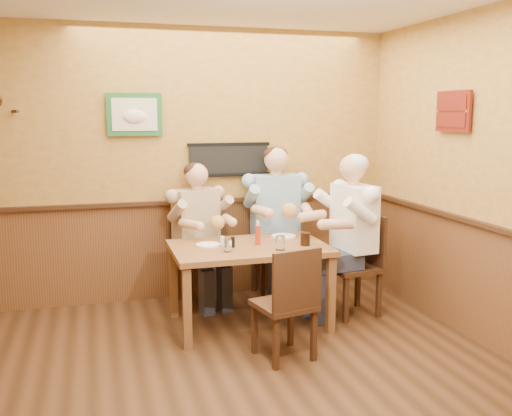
{
  "coord_description": "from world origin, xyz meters",
  "views": [
    {
      "loc": [
        -0.63,
        -3.36,
        1.94
      ],
      "look_at": [
        0.76,
        1.44,
        1.1
      ],
      "focal_mm": 40.0,
      "sensor_mm": 36.0,
      "label": 1
    }
  ],
  "objects_px": {
    "diner_white_elder": "(353,244)",
    "pepper_shaker": "(233,242)",
    "diner_blue_polo": "(275,230)",
    "dining_table": "(249,255)",
    "water_glass_left": "(228,246)",
    "hot_sauce_bottle": "(258,234)",
    "salt_shaker": "(222,241)",
    "chair_right_end": "(353,265)",
    "water_glass_mid": "(280,243)",
    "diner_tan_shirt": "(196,241)",
    "cola_tumbler": "(305,239)",
    "chair_back_left": "(197,259)",
    "chair_near_side": "(284,302)",
    "chair_back_right": "(275,249)"
  },
  "relations": [
    {
      "from": "diner_blue_polo",
      "to": "salt_shaker",
      "type": "height_order",
      "value": "diner_blue_polo"
    },
    {
      "from": "diner_tan_shirt",
      "to": "chair_near_side",
      "type": "bearing_deg",
      "value": -92.0
    },
    {
      "from": "chair_back_right",
      "to": "water_glass_mid",
      "type": "relative_size",
      "value": 8.0
    },
    {
      "from": "dining_table",
      "to": "cola_tumbler",
      "type": "xyz_separation_m",
      "value": [
        0.49,
        -0.14,
        0.15
      ]
    },
    {
      "from": "diner_tan_shirt",
      "to": "water_glass_left",
      "type": "bearing_deg",
      "value": -100.81
    },
    {
      "from": "chair_back_left",
      "to": "cola_tumbler",
      "type": "distance_m",
      "value": 1.28
    },
    {
      "from": "diner_tan_shirt",
      "to": "cola_tumbler",
      "type": "bearing_deg",
      "value": -64.45
    },
    {
      "from": "diner_tan_shirt",
      "to": "hot_sauce_bottle",
      "type": "xyz_separation_m",
      "value": [
        0.43,
        -0.77,
        0.2
      ]
    },
    {
      "from": "chair_near_side",
      "to": "hot_sauce_bottle",
      "type": "bearing_deg",
      "value": -102.83
    },
    {
      "from": "diner_white_elder",
      "to": "water_glass_mid",
      "type": "xyz_separation_m",
      "value": [
        -0.82,
        -0.23,
        0.11
      ]
    },
    {
      "from": "water_glass_mid",
      "to": "chair_back_left",
      "type": "bearing_deg",
      "value": 119.33
    },
    {
      "from": "chair_back_left",
      "to": "diner_tan_shirt",
      "type": "relative_size",
      "value": 0.7
    },
    {
      "from": "dining_table",
      "to": "chair_back_left",
      "type": "relative_size",
      "value": 1.54
    },
    {
      "from": "diner_white_elder",
      "to": "pepper_shaker",
      "type": "xyz_separation_m",
      "value": [
        -1.19,
        -0.02,
        0.1
      ]
    },
    {
      "from": "water_glass_mid",
      "to": "pepper_shaker",
      "type": "relative_size",
      "value": 1.34
    },
    {
      "from": "diner_white_elder",
      "to": "hot_sauce_bottle",
      "type": "distance_m",
      "value": 0.96
    },
    {
      "from": "chair_back_right",
      "to": "hot_sauce_bottle",
      "type": "xyz_separation_m",
      "value": [
        -0.42,
        -0.77,
        0.35
      ]
    },
    {
      "from": "diner_tan_shirt",
      "to": "water_glass_mid",
      "type": "distance_m",
      "value": 1.16
    },
    {
      "from": "diner_tan_shirt",
      "to": "pepper_shaker",
      "type": "bearing_deg",
      "value": -94.12
    },
    {
      "from": "salt_shaker",
      "to": "pepper_shaker",
      "type": "bearing_deg",
      "value": -38.77
    },
    {
      "from": "water_glass_left",
      "to": "pepper_shaker",
      "type": "bearing_deg",
      "value": 60.71
    },
    {
      "from": "diner_tan_shirt",
      "to": "salt_shaker",
      "type": "height_order",
      "value": "diner_tan_shirt"
    },
    {
      "from": "water_glass_left",
      "to": "cola_tumbler",
      "type": "bearing_deg",
      "value": 2.92
    },
    {
      "from": "water_glass_mid",
      "to": "diner_tan_shirt",
      "type": "bearing_deg",
      "value": 119.33
    },
    {
      "from": "diner_white_elder",
      "to": "water_glass_mid",
      "type": "relative_size",
      "value": 11.19
    },
    {
      "from": "chair_right_end",
      "to": "dining_table",
      "type": "bearing_deg",
      "value": -97.16
    },
    {
      "from": "chair_right_end",
      "to": "diner_tan_shirt",
      "type": "xyz_separation_m",
      "value": [
        -1.38,
        0.78,
        0.16
      ]
    },
    {
      "from": "diner_blue_polo",
      "to": "hot_sauce_bottle",
      "type": "relative_size",
      "value": 7.14
    },
    {
      "from": "diner_tan_shirt",
      "to": "water_glass_left",
      "type": "relative_size",
      "value": 12.29
    },
    {
      "from": "salt_shaker",
      "to": "water_glass_mid",
      "type": "bearing_deg",
      "value": -30.76
    },
    {
      "from": "chair_near_side",
      "to": "water_glass_left",
      "type": "distance_m",
      "value": 0.75
    },
    {
      "from": "chair_right_end",
      "to": "diner_blue_polo",
      "type": "relative_size",
      "value": 0.68
    },
    {
      "from": "pepper_shaker",
      "to": "chair_back_right",
      "type": "bearing_deg",
      "value": 50.48
    },
    {
      "from": "chair_right_end",
      "to": "diner_white_elder",
      "type": "relative_size",
      "value": 0.7
    },
    {
      "from": "dining_table",
      "to": "chair_right_end",
      "type": "bearing_deg",
      "value": -0.58
    },
    {
      "from": "dining_table",
      "to": "water_glass_left",
      "type": "height_order",
      "value": "water_glass_left"
    },
    {
      "from": "chair_near_side",
      "to": "water_glass_left",
      "type": "height_order",
      "value": "chair_near_side"
    },
    {
      "from": "dining_table",
      "to": "diner_blue_polo",
      "type": "relative_size",
      "value": 0.98
    },
    {
      "from": "dining_table",
      "to": "salt_shaker",
      "type": "distance_m",
      "value": 0.28
    },
    {
      "from": "water_glass_mid",
      "to": "salt_shaker",
      "type": "relative_size",
      "value": 1.35
    },
    {
      "from": "diner_blue_polo",
      "to": "diner_white_elder",
      "type": "xyz_separation_m",
      "value": [
        0.54,
        -0.78,
        -0.02
      ]
    },
    {
      "from": "chair_back_left",
      "to": "pepper_shaker",
      "type": "xyz_separation_m",
      "value": [
        0.19,
        -0.8,
        0.34
      ]
    },
    {
      "from": "chair_right_end",
      "to": "cola_tumbler",
      "type": "height_order",
      "value": "chair_right_end"
    },
    {
      "from": "chair_near_side",
      "to": "hot_sauce_bottle",
      "type": "distance_m",
      "value": 0.86
    },
    {
      "from": "dining_table",
      "to": "hot_sauce_bottle",
      "type": "bearing_deg",
      "value": -0.91
    },
    {
      "from": "cola_tumbler",
      "to": "pepper_shaker",
      "type": "bearing_deg",
      "value": 170.85
    },
    {
      "from": "dining_table",
      "to": "water_glass_left",
      "type": "bearing_deg",
      "value": -144.24
    },
    {
      "from": "salt_shaker",
      "to": "pepper_shaker",
      "type": "height_order",
      "value": "same"
    },
    {
      "from": "chair_back_left",
      "to": "diner_white_elder",
      "type": "relative_size",
      "value": 0.65
    },
    {
      "from": "chair_right_end",
      "to": "diner_white_elder",
      "type": "xyz_separation_m",
      "value": [
        -0.0,
        0.0,
        0.21
      ]
    }
  ]
}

